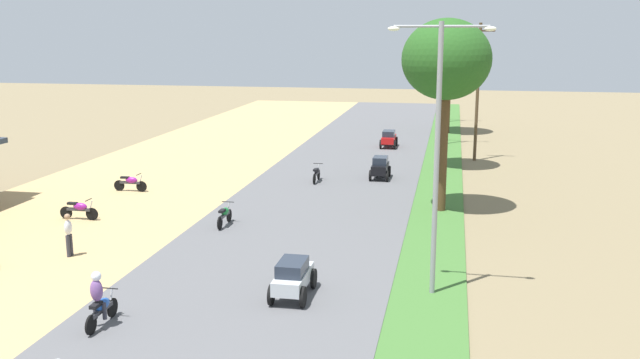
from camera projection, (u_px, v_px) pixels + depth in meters
parked_motorbike_third at (79, 209)px, 30.63m from camera, size 1.80×0.54×0.94m
parked_motorbike_fourth at (131, 182)px, 36.00m from camera, size 1.80×0.54×0.94m
pedestrian_on_shoulder at (69, 233)px, 25.59m from camera, size 0.25×0.36×1.62m
median_tree_nearest at (446, 61)px, 30.90m from camera, size 3.98×3.98×8.71m
median_tree_second at (448, 57)px, 40.96m from camera, size 3.89×3.89×8.71m
median_tree_third at (450, 52)px, 55.30m from camera, size 4.61×4.61×8.66m
streetlamp_near at (437, 143)px, 21.20m from camera, size 3.16×0.20×8.45m
streetlamp_mid at (448, 85)px, 50.26m from camera, size 3.16×0.20×7.36m
streetlamp_far at (450, 75)px, 62.48m from camera, size 3.16×0.20×7.17m
utility_pole_near at (478, 90)px, 43.97m from camera, size 1.80×0.20×8.68m
car_sedan_silver at (293, 276)px, 21.71m from camera, size 1.10×2.26×1.19m
car_hatchback_black at (380, 167)px, 38.99m from camera, size 1.04×2.00×1.23m
car_sedan_red at (389, 138)px, 49.39m from camera, size 1.10×2.26×1.19m
motorbike_ahead_third at (100, 300)px, 19.48m from camera, size 0.54×1.80×1.66m
motorbike_ahead_fourth at (225, 214)px, 29.65m from camera, size 0.54×1.80×0.94m
motorbike_ahead_fifth at (317, 173)px, 38.23m from camera, size 0.54×1.80×0.94m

